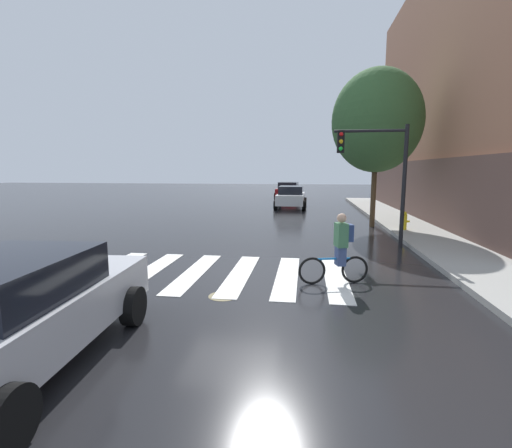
% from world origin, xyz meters
% --- Properties ---
extents(ground_plane, '(120.00, 120.00, 0.00)m').
position_xyz_m(ground_plane, '(0.00, 0.00, 0.00)').
color(ground_plane, black).
extents(crosswalk_stripes, '(6.68, 3.77, 0.01)m').
position_xyz_m(crosswalk_stripes, '(-0.36, 0.00, 0.01)').
color(crosswalk_stripes, silver).
rests_on(crosswalk_stripes, ground).
extents(manhole_cover, '(0.64, 0.64, 0.01)m').
position_xyz_m(manhole_cover, '(0.19, -1.69, 0.00)').
color(manhole_cover, '#473D1E').
rests_on(manhole_cover, ground).
extents(sedan_near, '(2.39, 4.71, 1.59)m').
position_xyz_m(sedan_near, '(-1.90, -4.87, 0.82)').
color(sedan_near, '#B7B7BC').
rests_on(sedan_near, ground).
extents(sedan_mid, '(2.19, 4.55, 1.56)m').
position_xyz_m(sedan_mid, '(0.87, 16.71, 0.80)').
color(sedan_mid, silver).
rests_on(sedan_mid, ground).
extents(sedan_far, '(2.38, 4.69, 1.59)m').
position_xyz_m(sedan_far, '(0.31, 24.39, 0.82)').
color(sedan_far, maroon).
rests_on(sedan_far, ground).
extents(cyclist, '(1.67, 0.48, 1.69)m').
position_xyz_m(cyclist, '(2.73, -0.43, 0.84)').
color(cyclist, black).
rests_on(cyclist, ground).
extents(traffic_light_near, '(2.47, 0.28, 4.20)m').
position_xyz_m(traffic_light_near, '(4.39, 3.99, 2.86)').
color(traffic_light_near, black).
rests_on(traffic_light_near, ground).
extents(fire_hydrant, '(0.33, 0.22, 0.78)m').
position_xyz_m(fire_hydrant, '(6.12, 7.10, 0.53)').
color(fire_hydrant, gold).
rests_on(fire_hydrant, sidewalk).
extents(street_tree_near, '(4.09, 4.09, 7.28)m').
position_xyz_m(street_tree_near, '(5.08, 8.80, 4.92)').
color(street_tree_near, '#4C3823').
rests_on(street_tree_near, ground).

